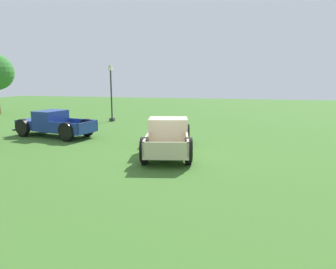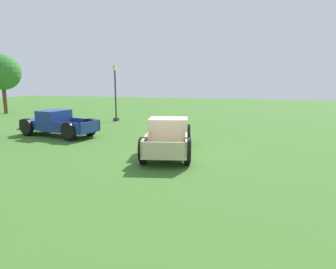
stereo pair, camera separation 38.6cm
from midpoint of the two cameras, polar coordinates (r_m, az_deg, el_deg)
The scene contains 5 objects.
ground_plane at distance 13.50m, azimuth 0.30°, elevation -4.02°, with size 80.00×80.00×0.00m, color #3D6B28.
pickup_truck_foreground at distance 14.03m, azimuth 0.89°, elevation -0.23°, with size 5.55×2.93×1.62m.
pickup_truck_behind_left at distance 19.31m, azimuth -20.43°, elevation 1.99°, with size 2.82×5.33×1.55m.
lamp_post_near at distance 24.67m, azimuth -9.57°, elevation 8.00°, with size 0.36×0.36×4.49m.
oak_tree_east at distance 33.56m, azimuth -28.81°, elevation 10.37°, with size 3.46×3.46×5.78m.
Camera 2 is at (-12.59, -3.52, 3.41)m, focal length 31.92 mm.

